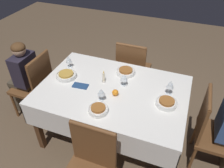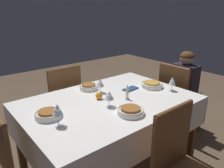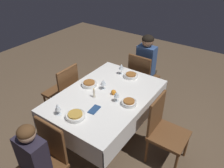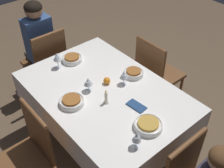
{
  "view_description": "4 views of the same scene",
  "coord_description": "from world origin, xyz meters",
  "px_view_note": "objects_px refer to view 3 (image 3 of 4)",
  "views": [
    {
      "loc": [
        0.61,
        -1.65,
        2.18
      ],
      "look_at": [
        0.02,
        -0.06,
        0.84
      ],
      "focal_mm": 35.0,
      "sensor_mm": 36.0,
      "label": 1
    },
    {
      "loc": [
        1.13,
        1.42,
        1.52
      ],
      "look_at": [
        -0.07,
        -0.05,
        0.85
      ],
      "focal_mm": 35.0,
      "sensor_mm": 36.0,
      "label": 2
    },
    {
      "loc": [
        -1.86,
        -1.39,
        2.36
      ],
      "look_at": [
        0.05,
        -0.06,
        0.88
      ],
      "focal_mm": 35.0,
      "sensor_mm": 36.0,
      "label": 3
    },
    {
      "loc": [
        -1.49,
        1.17,
        2.37
      ],
      "look_at": [
        -0.1,
        -0.01,
        0.85
      ],
      "focal_mm": 45.0,
      "sensor_mm": 36.0,
      "label": 4
    }
  ],
  "objects_px": {
    "bowl_south": "(129,102)",
    "wine_glass_west": "(58,107)",
    "bowl_east": "(131,75)",
    "wine_glass_east": "(121,67)",
    "chair_west": "(45,160)",
    "wine_glass_south": "(117,95)",
    "napkin_red_folded": "(94,109)",
    "chair_east": "(142,76)",
    "chair_north": "(64,90)",
    "bowl_west": "(75,115)",
    "bowl_north": "(89,84)",
    "person_adult_denim": "(147,63)",
    "orange_fruit": "(114,92)",
    "person_child_dark": "(30,167)",
    "dining_table": "(106,99)",
    "wine_glass_north": "(103,82)",
    "candle_centerpiece": "(94,94)"
  },
  "relations": [
    {
      "from": "bowl_south",
      "to": "wine_glass_west",
      "type": "bearing_deg",
      "value": 137.67
    },
    {
      "from": "bowl_east",
      "to": "wine_glass_east",
      "type": "bearing_deg",
      "value": 91.2
    },
    {
      "from": "bowl_east",
      "to": "chair_west",
      "type": "bearing_deg",
      "value": 177.69
    },
    {
      "from": "wine_glass_south",
      "to": "napkin_red_folded",
      "type": "xyz_separation_m",
      "value": [
        -0.29,
        0.12,
        -0.09
      ]
    },
    {
      "from": "chair_east",
      "to": "bowl_south",
      "type": "bearing_deg",
      "value": 109.28
    },
    {
      "from": "chair_north",
      "to": "bowl_west",
      "type": "xyz_separation_m",
      "value": [
        -0.55,
        -0.79,
        0.26
      ]
    },
    {
      "from": "wine_glass_east",
      "to": "wine_glass_south",
      "type": "height_order",
      "value": "wine_glass_east"
    },
    {
      "from": "wine_glass_east",
      "to": "bowl_north",
      "type": "height_order",
      "value": "wine_glass_east"
    },
    {
      "from": "person_adult_denim",
      "to": "bowl_north",
      "type": "xyz_separation_m",
      "value": [
        -1.16,
        0.3,
        0.09
      ]
    },
    {
      "from": "person_adult_denim",
      "to": "orange_fruit",
      "type": "xyz_separation_m",
      "value": [
        -1.14,
        -0.1,
        0.09
      ]
    },
    {
      "from": "chair_west",
      "to": "person_child_dark",
      "type": "bearing_deg",
      "value": -90.0
    },
    {
      "from": "bowl_east",
      "to": "wine_glass_east",
      "type": "distance_m",
      "value": 0.19
    },
    {
      "from": "dining_table",
      "to": "bowl_north",
      "type": "height_order",
      "value": "bowl_north"
    },
    {
      "from": "wine_glass_north",
      "to": "wine_glass_west",
      "type": "bearing_deg",
      "value": 171.51
    },
    {
      "from": "dining_table",
      "to": "bowl_south",
      "type": "relative_size",
      "value": 8.19
    },
    {
      "from": "chair_north",
      "to": "bowl_north",
      "type": "bearing_deg",
      "value": 95.77
    },
    {
      "from": "person_child_dark",
      "to": "bowl_west",
      "type": "relative_size",
      "value": 4.56
    },
    {
      "from": "chair_west",
      "to": "person_adult_denim",
      "type": "height_order",
      "value": "person_adult_denim"
    },
    {
      "from": "bowl_west",
      "to": "orange_fruit",
      "type": "height_order",
      "value": "orange_fruit"
    },
    {
      "from": "chair_north",
      "to": "bowl_south",
      "type": "xyz_separation_m",
      "value": [
        -0.0,
        -1.15,
        0.26
      ]
    },
    {
      "from": "dining_table",
      "to": "bowl_west",
      "type": "distance_m",
      "value": 0.57
    },
    {
      "from": "napkin_red_folded",
      "to": "bowl_north",
      "type": "bearing_deg",
      "value": 46.13
    },
    {
      "from": "chair_west",
      "to": "person_adult_denim",
      "type": "relative_size",
      "value": 0.77
    },
    {
      "from": "wine_glass_east",
      "to": "orange_fruit",
      "type": "height_order",
      "value": "wine_glass_east"
    },
    {
      "from": "wine_glass_south",
      "to": "bowl_south",
      "type": "bearing_deg",
      "value": -77.71
    },
    {
      "from": "bowl_east",
      "to": "bowl_west",
      "type": "distance_m",
      "value": 1.13
    },
    {
      "from": "dining_table",
      "to": "orange_fruit",
      "type": "relative_size",
      "value": 23.73
    },
    {
      "from": "napkin_red_folded",
      "to": "chair_west",
      "type": "bearing_deg",
      "value": 171.8
    },
    {
      "from": "dining_table",
      "to": "candle_centerpiece",
      "type": "relative_size",
      "value": 11.21
    },
    {
      "from": "chair_north",
      "to": "napkin_red_folded",
      "type": "distance_m",
      "value": 0.97
    },
    {
      "from": "chair_north",
      "to": "bowl_west",
      "type": "distance_m",
      "value": 0.99
    },
    {
      "from": "chair_east",
      "to": "person_adult_denim",
      "type": "xyz_separation_m",
      "value": [
        0.16,
        -0.0,
        0.18
      ]
    },
    {
      "from": "dining_table",
      "to": "wine_glass_west",
      "type": "distance_m",
      "value": 0.69
    },
    {
      "from": "bowl_west",
      "to": "wine_glass_north",
      "type": "distance_m",
      "value": 0.66
    },
    {
      "from": "person_child_dark",
      "to": "wine_glass_west",
      "type": "distance_m",
      "value": 0.66
    },
    {
      "from": "wine_glass_south",
      "to": "candle_centerpiece",
      "type": "relative_size",
      "value": 1.03
    },
    {
      "from": "person_adult_denim",
      "to": "bowl_north",
      "type": "distance_m",
      "value": 1.2
    },
    {
      "from": "person_adult_denim",
      "to": "wine_glass_west",
      "type": "bearing_deg",
      "value": 83.88
    },
    {
      "from": "wine_glass_east",
      "to": "bowl_south",
      "type": "bearing_deg",
      "value": -140.02
    },
    {
      "from": "orange_fruit",
      "to": "person_child_dark",
      "type": "bearing_deg",
      "value": 175.25
    },
    {
      "from": "dining_table",
      "to": "bowl_north",
      "type": "distance_m",
      "value": 0.34
    },
    {
      "from": "bowl_north",
      "to": "wine_glass_north",
      "type": "bearing_deg",
      "value": -78.1
    },
    {
      "from": "bowl_east",
      "to": "bowl_west",
      "type": "xyz_separation_m",
      "value": [
        -1.12,
        0.06,
        -0.0
      ]
    },
    {
      "from": "chair_west",
      "to": "orange_fruit",
      "type": "bearing_deg",
      "value": 84.53
    },
    {
      "from": "bowl_south",
      "to": "wine_glass_north",
      "type": "relative_size",
      "value": 1.35
    },
    {
      "from": "chair_west",
      "to": "person_adult_denim",
      "type": "distance_m",
      "value": 2.25
    },
    {
      "from": "orange_fruit",
      "to": "candle_centerpiece",
      "type": "bearing_deg",
      "value": 139.15
    },
    {
      "from": "wine_glass_east",
      "to": "napkin_red_folded",
      "type": "relative_size",
      "value": 0.97
    },
    {
      "from": "wine_glass_west",
      "to": "napkin_red_folded",
      "type": "distance_m",
      "value": 0.42
    },
    {
      "from": "wine_glass_west",
      "to": "bowl_south",
      "type": "height_order",
      "value": "wine_glass_west"
    }
  ]
}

